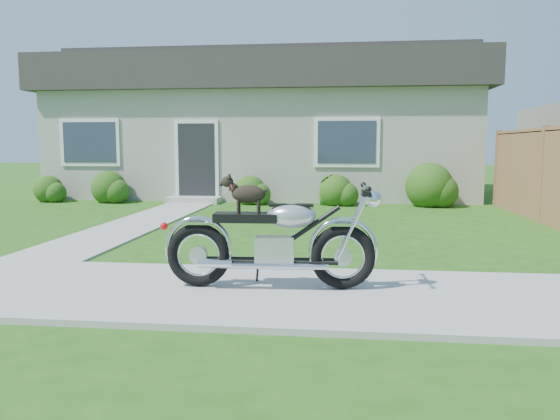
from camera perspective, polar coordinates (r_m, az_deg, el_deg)
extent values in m
plane|color=#235114|center=(6.10, -17.36, -7.90)|extent=(80.00, 80.00, 0.00)
cube|color=#9E9B93|center=(6.09, -17.36, -7.72)|extent=(24.00, 2.20, 0.04)
cube|color=#9E9B93|center=(11.20, -13.99, -1.13)|extent=(1.20, 8.00, 0.03)
cube|color=#ABA69A|center=(17.55, -1.31, 6.71)|extent=(12.00, 6.00, 3.00)
cube|color=#2D2B28|center=(17.66, -1.33, 13.21)|extent=(12.60, 6.60, 1.00)
cube|color=#2D2B28|center=(17.75, -1.33, 15.45)|extent=(12.60, 2.00, 0.60)
cube|color=black|center=(14.89, -8.70, 4.89)|extent=(1.00, 0.06, 2.10)
cube|color=#9E9B93|center=(14.61, -8.99, 1.04)|extent=(1.40, 0.70, 0.16)
cube|color=#2D3847|center=(15.94, -19.26, 6.69)|extent=(1.70, 0.05, 1.30)
cube|color=#2D3847|center=(14.35, 6.98, 7.05)|extent=(1.70, 0.05, 1.30)
cube|color=#9A6245|center=(11.79, 25.82, 3.11)|extent=(0.08, 6.50, 1.80)
cube|color=#9A6245|center=(14.89, 21.76, 4.11)|extent=(0.12, 0.12, 1.90)
cube|color=#9A6245|center=(11.79, 25.84, 3.35)|extent=(0.12, 0.12, 1.90)
cube|color=#9A6245|center=(11.78, 26.05, 7.58)|extent=(0.08, 6.50, 0.08)
sphere|color=#284E14|center=(15.25, -17.46, 2.22)|extent=(0.92, 0.92, 0.92)
sphere|color=#284E14|center=(16.03, -23.04, 1.97)|extent=(0.77, 0.77, 0.77)
sphere|color=#284E14|center=(13.92, 5.88, 1.97)|extent=(0.85, 0.85, 0.85)
sphere|color=#284E14|center=(14.07, 15.34, 2.39)|extent=(1.18, 1.18, 1.18)
sphere|color=#284E14|center=(14.13, -3.13, 1.99)|extent=(0.80, 0.80, 0.80)
imported|color=#2C5917|center=(15.32, -17.58, 2.35)|extent=(0.99, 0.95, 0.84)
imported|color=#2A631B|center=(13.98, 4.86, 2.14)|extent=(0.53, 0.53, 0.79)
torus|color=black|center=(5.64, 6.59, -4.89)|extent=(0.67, 0.14, 0.67)
torus|color=black|center=(5.77, -8.50, -4.66)|extent=(0.67, 0.14, 0.67)
cube|color=#B8B9BD|center=(5.65, -0.54, -4.32)|extent=(0.41, 0.26, 0.30)
ellipsoid|color=#B8B9BD|center=(5.58, 1.20, -0.61)|extent=(0.52, 0.31, 0.26)
cube|color=black|center=(5.62, -3.59, -0.77)|extent=(0.66, 0.29, 0.09)
cube|color=silver|center=(5.59, 6.63, -1.47)|extent=(0.31, 0.15, 0.03)
cube|color=silver|center=(5.72, -8.56, -1.31)|extent=(0.31, 0.15, 0.03)
cylinder|color=silver|center=(5.56, 8.96, 2.39)|extent=(0.06, 0.60, 0.03)
sphere|color=silver|center=(5.58, 9.75, 1.15)|extent=(0.18, 0.18, 0.17)
cylinder|color=silver|center=(5.55, -0.65, -5.90)|extent=(1.10, 0.11, 0.06)
ellipsoid|color=black|center=(5.59, -3.31, 1.69)|extent=(0.36, 0.18, 0.19)
sphere|color=black|center=(5.61, -5.53, 2.96)|extent=(0.12, 0.12, 0.11)
cylinder|color=black|center=(5.66, -4.29, 0.47)|extent=(0.03, 0.03, 0.15)
cylinder|color=black|center=(5.58, -4.41, 0.38)|extent=(0.03, 0.03, 0.15)
cylinder|color=black|center=(5.63, -2.20, 0.46)|extent=(0.03, 0.03, 0.15)
cylinder|color=black|center=(5.55, -2.29, 0.36)|extent=(0.03, 0.03, 0.15)
torus|color=#B93140|center=(5.61, -5.00, 2.43)|extent=(0.06, 0.10, 0.09)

